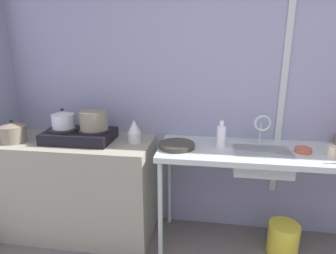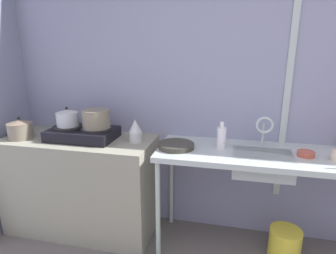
{
  "view_description": "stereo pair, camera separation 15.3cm",
  "coord_description": "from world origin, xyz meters",
  "views": [
    {
      "loc": [
        -0.5,
        -0.39,
        1.54
      ],
      "look_at": [
        -0.8,
        1.61,
        0.98
      ],
      "focal_mm": 29.51,
      "sensor_mm": 36.0,
      "label": 1
    },
    {
      "loc": [
        -0.35,
        -0.36,
        1.54
      ],
      "look_at": [
        -0.8,
        1.61,
        0.98
      ],
      "focal_mm": 29.51,
      "sensor_mm": 36.0,
      "label": 2
    }
  ],
  "objects": [
    {
      "name": "wall_back",
      "position": [
        0.0,
        1.93,
        1.27
      ],
      "size": [
        5.27,
        0.1,
        2.54
      ],
      "primitive_type": "cube",
      "color": "#8A8CA8",
      "rests_on": "ground"
    },
    {
      "name": "wall_metal_strip",
      "position": [
        0.07,
        1.87,
        1.39
      ],
      "size": [
        0.05,
        0.01,
        2.03
      ],
      "primitive_type": "cube",
      "color": "#B3BFBA"
    },
    {
      "name": "counter_concrete",
      "position": [
        -1.58,
        1.61,
        0.42
      ],
      "size": [
        1.27,
        0.55,
        0.83
      ],
      "primitive_type": "cube",
      "color": "gray",
      "rests_on": "ground"
    },
    {
      "name": "counter_sink",
      "position": [
        0.01,
        1.61,
        0.77
      ],
      "size": [
        1.75,
        0.55,
        0.83
      ],
      "color": "#B3BFBA",
      "rests_on": "ground"
    },
    {
      "name": "stove",
      "position": [
        -1.52,
        1.61,
        0.88
      ],
      "size": [
        0.54,
        0.34,
        0.1
      ],
      "color": "black",
      "rests_on": "counter_concrete"
    },
    {
      "name": "pot_on_left_burner",
      "position": [
        -1.65,
        1.61,
        1.01
      ],
      "size": [
        0.18,
        0.18,
        0.16
      ],
      "color": "silver",
      "rests_on": "stove"
    },
    {
      "name": "pot_on_right_burner",
      "position": [
        -1.4,
        1.61,
        1.01
      ],
      "size": [
        0.22,
        0.22,
        0.15
      ],
      "color": "#7A715C",
      "rests_on": "stove"
    },
    {
      "name": "pot_beside_stove",
      "position": [
        -2.04,
        1.51,
        0.92
      ],
      "size": [
        0.2,
        0.2,
        0.18
      ],
      "color": "gray",
      "rests_on": "counter_concrete"
    },
    {
      "name": "percolator",
      "position": [
        -1.08,
        1.64,
        0.92
      ],
      "size": [
        0.11,
        0.11,
        0.18
      ],
      "color": "silver",
      "rests_on": "counter_concrete"
    },
    {
      "name": "sink_basin",
      "position": [
        -0.11,
        1.58,
        0.76
      ],
      "size": [
        0.41,
        0.29,
        0.16
      ],
      "primitive_type": "cube",
      "color": "#B3BFBA",
      "rests_on": "counter_sink"
    },
    {
      "name": "faucet",
      "position": [
        -0.1,
        1.71,
        1.0
      ],
      "size": [
        0.13,
        0.07,
        0.24
      ],
      "color": "#B3BFBA",
      "rests_on": "counter_sink"
    },
    {
      "name": "frying_pan",
      "position": [
        -0.73,
        1.57,
        0.85
      ],
      "size": [
        0.27,
        0.27,
        0.04
      ],
      "primitive_type": "cylinder",
      "color": "#38362C",
      "rests_on": "counter_sink"
    },
    {
      "name": "cup_by_rack",
      "position": [
        0.35,
        1.54,
        0.87
      ],
      "size": [
        0.06,
        0.06,
        0.08
      ],
      "primitive_type": "cylinder",
      "color": "beige",
      "rests_on": "counter_sink"
    },
    {
      "name": "small_bowl_on_drainboard",
      "position": [
        0.18,
        1.59,
        0.85
      ],
      "size": [
        0.11,
        0.11,
        0.04
      ],
      "primitive_type": "cylinder",
      "color": "#B7503B",
      "rests_on": "counter_sink"
    },
    {
      "name": "bottle_by_sink",
      "position": [
        -0.4,
        1.63,
        0.92
      ],
      "size": [
        0.07,
        0.07,
        0.2
      ],
      "color": "white",
      "rests_on": "counter_sink"
    },
    {
      "name": "bucket_on_floor",
      "position": [
        0.11,
        1.56,
        0.13
      ],
      "size": [
        0.23,
        0.23,
        0.25
      ],
      "primitive_type": "cylinder",
      "color": "yellow",
      "rests_on": "ground"
    }
  ]
}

